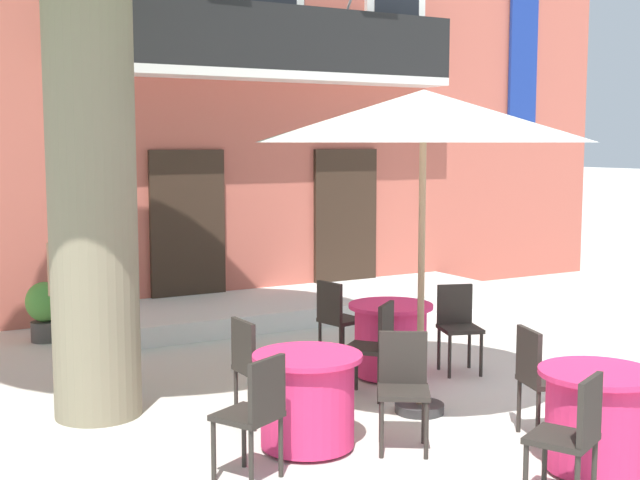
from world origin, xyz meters
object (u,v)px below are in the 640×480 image
cafe_chair_middle_1 (375,343)px  cafe_chair_middle_2 (458,322)px  cafe_umbrella (423,118)px  ground_planter_left (45,308)px  cafe_chair_front_2 (540,375)px  cafe_chair_near_tree_0 (254,363)px  cafe_table_near_tree (307,400)px  cafe_chair_middle_0 (337,316)px  cafe_table_middle (390,339)px  cafe_chair_front_0 (573,432)px  cafe_table_front (597,420)px  cafe_chair_near_tree_2 (403,382)px  cafe_chair_near_tree_1 (255,409)px  pedestrian_near_entrance (76,289)px

cafe_chair_middle_1 → cafe_chair_middle_2: size_ratio=1.00×
cafe_umbrella → ground_planter_left: (-2.31, 4.48, -2.21)m
cafe_chair_middle_1 → cafe_chair_front_2: 1.68m
cafe_chair_near_tree_0 → cafe_table_near_tree: bearing=-82.1°
cafe_chair_middle_1 → ground_planter_left: 4.49m
cafe_chair_middle_0 → cafe_chair_middle_2: 1.30m
cafe_table_near_tree → cafe_table_middle: same height
cafe_table_near_tree → cafe_chair_middle_1: bearing=35.4°
cafe_umbrella → cafe_chair_middle_2: bearing=38.3°
cafe_chair_middle_1 → cafe_chair_front_0: size_ratio=1.00×
cafe_table_front → ground_planter_left: size_ratio=1.19×
cafe_chair_front_0 → ground_planter_left: cafe_chair_front_0 is taller
cafe_chair_near_tree_2 → cafe_chair_front_0: size_ratio=1.00×
cafe_table_middle → cafe_chair_front_2: (0.01, -2.11, 0.14)m
cafe_table_middle → cafe_chair_near_tree_1: bearing=-143.1°
cafe_chair_near_tree_2 → cafe_chair_middle_1: 1.32m
ground_planter_left → cafe_table_front: bearing=-67.4°
cafe_chair_near_tree_0 → cafe_table_middle: 1.95m
cafe_chair_near_tree_1 → cafe_chair_middle_2: bearing=27.4°
ground_planter_left → cafe_chair_middle_0: bearing=-46.4°
cafe_chair_near_tree_2 → cafe_umbrella: cafe_umbrella is taller
cafe_table_middle → cafe_umbrella: (-0.44, -1.10, 2.22)m
cafe_chair_middle_2 → ground_planter_left: bearing=134.3°
cafe_chair_near_tree_1 → cafe_chair_near_tree_2: 1.31m
cafe_table_middle → pedestrian_near_entrance: (-2.84, 1.38, 0.56)m
cafe_chair_middle_0 → cafe_chair_middle_2: bearing=-43.5°
cafe_chair_near_tree_0 → cafe_chair_middle_0: 2.13m
cafe_chair_middle_1 → cafe_chair_front_0: bearing=-95.4°
cafe_chair_near_tree_2 → pedestrian_near_entrance: 3.61m
cafe_table_near_tree → cafe_chair_front_2: bearing=-22.7°
cafe_chair_middle_1 → cafe_chair_front_0: same height
cafe_chair_front_2 → pedestrian_near_entrance: bearing=129.2°
cafe_chair_near_tree_0 → ground_planter_left: cafe_chair_near_tree_0 is taller
cafe_chair_near_tree_1 → cafe_umbrella: 2.93m
cafe_table_near_tree → cafe_chair_middle_0: bearing=54.0°
cafe_table_near_tree → cafe_table_middle: bearing=38.5°
cafe_chair_middle_2 → cafe_chair_front_0: (-1.52, -3.06, 0.00)m
cafe_chair_near_tree_1 → cafe_umbrella: (1.94, 0.69, 2.08)m
pedestrian_near_entrance → cafe_umbrella: bearing=-45.8°
cafe_chair_near_tree_1 → cafe_chair_near_tree_2: size_ratio=1.00×
cafe_chair_front_2 → pedestrian_near_entrance: 4.53m
ground_planter_left → cafe_chair_near_tree_0: bearing=-77.4°
cafe_chair_near_tree_0 → cafe_table_front: bearing=-52.5°
cafe_chair_middle_1 → cafe_table_front: (0.40, -2.32, -0.14)m
cafe_chair_near_tree_1 → cafe_table_front: cafe_chair_near_tree_1 is taller
cafe_table_near_tree → cafe_chair_middle_2: bearing=26.1°
cafe_chair_middle_2 → cafe_chair_front_2: size_ratio=1.00×
cafe_chair_middle_0 → cafe_chair_front_0: same height
cafe_chair_front_0 → ground_planter_left: bearing=106.4°
cafe_chair_near_tree_0 → cafe_chair_front_2: size_ratio=1.00×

